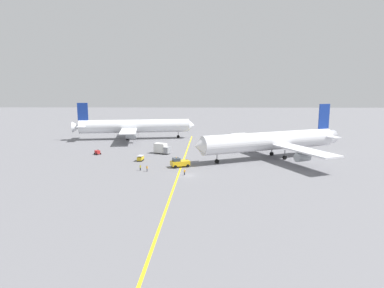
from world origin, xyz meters
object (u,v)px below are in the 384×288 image
at_px(airliner_being_pushed, 271,141).
at_px(ground_crew_ramp_agent_by_cones, 140,168).
at_px(gse_baggage_cart_near_cluster, 140,158).
at_px(ground_crew_marshaller_foreground, 147,168).
at_px(airliner_at_gate_left, 134,126).
at_px(gse_gpu_cart_small, 97,152).
at_px(pushback_tug, 180,163).
at_px(gse_catering_truck_tall, 162,148).
at_px(ground_crew_wing_walker_right, 184,172).

distance_m(airliner_being_pushed, ground_crew_ramp_agent_by_cones, 42.85).
bearing_deg(gse_baggage_cart_near_cluster, ground_crew_marshaller_foreground, -72.82).
bearing_deg(ground_crew_ramp_agent_by_cones, airliner_at_gate_left, 102.30).
xyz_separation_m(airliner_at_gate_left, airliner_being_pushed, (51.60, -40.27, -0.01)).
bearing_deg(airliner_being_pushed, gse_gpu_cart_small, 175.00).
bearing_deg(gse_baggage_cart_near_cluster, pushback_tug, -31.55).
height_order(gse_catering_truck_tall, ground_crew_wing_walker_right, gse_catering_truck_tall).
bearing_deg(pushback_tug, gse_baggage_cart_near_cluster, 148.45).
xyz_separation_m(gse_baggage_cart_near_cluster, ground_crew_marshaller_foreground, (4.03, -13.05, -0.04)).
xyz_separation_m(airliner_at_gate_left, pushback_tug, (23.00, -52.65, -4.32)).
bearing_deg(ground_crew_wing_walker_right, airliner_being_pushed, 38.50).
height_order(airliner_at_gate_left, ground_crew_marshaller_foreground, airliner_at_gate_left).
bearing_deg(gse_baggage_cart_near_cluster, gse_gpu_cart_small, 149.38).
height_order(airliner_at_gate_left, ground_crew_ramp_agent_by_cones, airliner_at_gate_left).
distance_m(pushback_tug, ground_crew_ramp_agent_by_cones, 11.42).
height_order(gse_gpu_cart_small, gse_catering_truck_tall, gse_catering_truck_tall).
bearing_deg(gse_gpu_cart_small, airliner_being_pushed, -5.00).
xyz_separation_m(airliner_at_gate_left, ground_crew_wing_walker_right, (24.75, -61.63, -4.78)).
height_order(airliner_being_pushed, gse_catering_truck_tall, airliner_being_pushed).
bearing_deg(gse_baggage_cart_near_cluster, airliner_at_gate_left, 103.03).
xyz_separation_m(gse_gpu_cart_small, gse_baggage_cart_near_cluster, (16.35, -9.68, 0.07)).
height_order(airliner_being_pushed, gse_baggage_cart_near_cluster, airliner_being_pushed).
distance_m(airliner_at_gate_left, gse_gpu_cart_small, 36.06).
height_order(gse_gpu_cart_small, ground_crew_ramp_agent_by_cones, gse_gpu_cart_small).
relative_size(airliner_at_gate_left, gse_catering_truck_tall, 8.49).
xyz_separation_m(pushback_tug, ground_crew_marshaller_foreground, (-8.57, -5.31, -0.45)).
distance_m(gse_gpu_cart_small, gse_catering_truck_tall, 21.96).
distance_m(airliner_at_gate_left, pushback_tug, 57.62).
distance_m(ground_crew_marshaller_foreground, ground_crew_wing_walker_right, 10.95).
relative_size(gse_gpu_cart_small, ground_crew_wing_walker_right, 1.68).
bearing_deg(ground_crew_marshaller_foreground, pushback_tug, 31.80).
xyz_separation_m(gse_gpu_cart_small, ground_crew_ramp_agent_by_cones, (18.37, -21.70, 0.03)).
relative_size(gse_gpu_cart_small, gse_catering_truck_tall, 0.42).
height_order(airliner_at_gate_left, ground_crew_wing_walker_right, airliner_at_gate_left).
xyz_separation_m(airliner_being_pushed, gse_gpu_cart_small, (-57.56, 5.03, -4.79)).
xyz_separation_m(pushback_tug, ground_crew_ramp_agent_by_cones, (-10.58, -4.28, -0.44)).
bearing_deg(gse_catering_truck_tall, gse_baggage_cart_near_cluster, -114.76).
bearing_deg(gse_catering_truck_tall, airliner_being_pushed, -11.41).
relative_size(gse_baggage_cart_near_cluster, ground_crew_ramp_agent_by_cones, 1.85).
height_order(airliner_at_gate_left, pushback_tug, airliner_at_gate_left).
bearing_deg(ground_crew_ramp_agent_by_cones, gse_baggage_cart_near_cluster, 99.54).
xyz_separation_m(airliner_at_gate_left, gse_catering_truck_tall, (15.87, -33.06, -3.83)).
height_order(pushback_tug, gse_catering_truck_tall, gse_catering_truck_tall).
bearing_deg(gse_gpu_cart_small, ground_crew_ramp_agent_by_cones, -49.74).
bearing_deg(pushback_tug, gse_catering_truck_tall, 109.99).
bearing_deg(ground_crew_wing_walker_right, gse_gpu_cart_small, 139.32).
bearing_deg(pushback_tug, ground_crew_wing_walker_right, -78.99).
relative_size(airliner_being_pushed, ground_crew_wing_walker_right, 32.10).
xyz_separation_m(airliner_being_pushed, pushback_tug, (-28.60, -12.38, -4.32)).
bearing_deg(gse_gpu_cart_small, ground_crew_wing_walker_right, -40.68).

